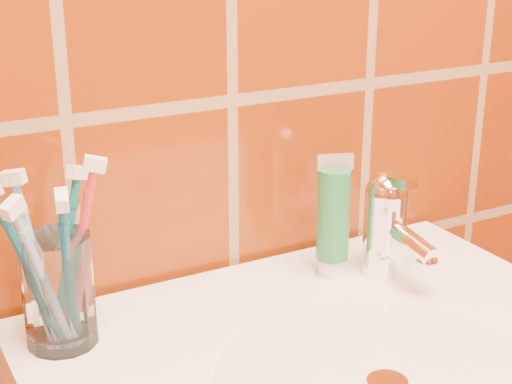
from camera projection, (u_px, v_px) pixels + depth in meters
glass_tumbler at (59, 290)px, 0.73m from camera, size 0.09×0.09×0.11m
toothpaste_tube at (333, 220)px, 0.86m from camera, size 0.04×0.04×0.14m
faucet at (388, 221)px, 0.86m from camera, size 0.05×0.11×0.12m
toothbrush_0 at (68, 272)px, 0.70m from camera, size 0.06×0.12×0.19m
toothbrush_1 at (79, 251)px, 0.73m from camera, size 0.10×0.08×0.19m
toothbrush_2 at (30, 269)px, 0.70m from camera, size 0.08×0.08×0.18m
toothbrush_3 at (44, 278)px, 0.69m from camera, size 0.13×0.12×0.18m
toothbrush_4 at (67, 254)px, 0.74m from camera, size 0.12×0.11×0.18m
toothbrush_5 at (37, 262)px, 0.71m from camera, size 0.08×0.08×0.19m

